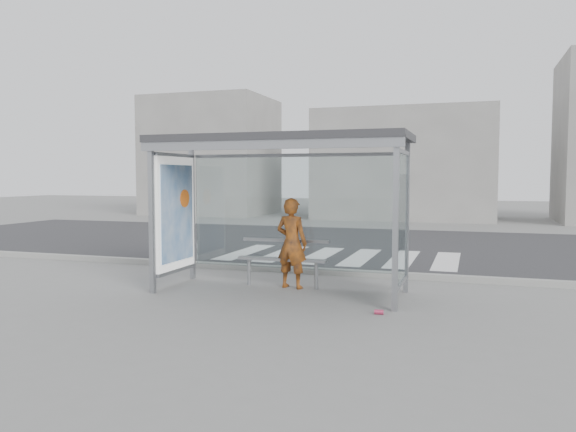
# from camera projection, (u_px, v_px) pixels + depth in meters

# --- Properties ---
(ground) EXTENTS (80.00, 80.00, 0.00)m
(ground) POSITION_uv_depth(u_px,v_px,m) (280.00, 293.00, 9.40)
(ground) COLOR slate
(ground) RESTS_ON ground
(road) EXTENTS (30.00, 10.00, 0.01)m
(road) POSITION_uv_depth(u_px,v_px,m) (360.00, 245.00, 16.03)
(road) COLOR #272729
(road) RESTS_ON ground
(curb) EXTENTS (30.00, 0.18, 0.12)m
(curb) POSITION_uv_depth(u_px,v_px,m) (312.00, 271.00, 11.24)
(curb) COLOR gray
(curb) RESTS_ON ground
(crosswalk) EXTENTS (5.55, 3.00, 0.00)m
(crosswalk) POSITION_uv_depth(u_px,v_px,m) (340.00, 256.00, 13.66)
(crosswalk) COLOR silver
(crosswalk) RESTS_ON ground
(bus_shelter) EXTENTS (4.25, 1.65, 2.62)m
(bus_shelter) POSITION_uv_depth(u_px,v_px,m) (260.00, 174.00, 9.44)
(bus_shelter) COLOR gray
(bus_shelter) RESTS_ON ground
(building_left) EXTENTS (6.00, 5.00, 6.00)m
(building_left) POSITION_uv_depth(u_px,v_px,m) (212.00, 157.00, 29.37)
(building_left) COLOR gray
(building_left) RESTS_ON ground
(building_center) EXTENTS (8.00, 5.00, 5.00)m
(building_center) POSITION_uv_depth(u_px,v_px,m) (406.00, 165.00, 26.28)
(building_center) COLOR gray
(building_center) RESTS_ON ground
(person) EXTENTS (0.63, 0.47, 1.58)m
(person) POSITION_uv_depth(u_px,v_px,m) (292.00, 243.00, 9.75)
(person) COLOR orange
(person) RESTS_ON ground
(bench) EXTENTS (1.61, 0.31, 0.83)m
(bench) POSITION_uv_depth(u_px,v_px,m) (282.00, 259.00, 9.88)
(bench) COLOR slate
(bench) RESTS_ON ground
(soda_can) EXTENTS (0.14, 0.09, 0.07)m
(soda_can) POSITION_uv_depth(u_px,v_px,m) (379.00, 312.00, 7.91)
(soda_can) COLOR #E0416D
(soda_can) RESTS_ON ground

